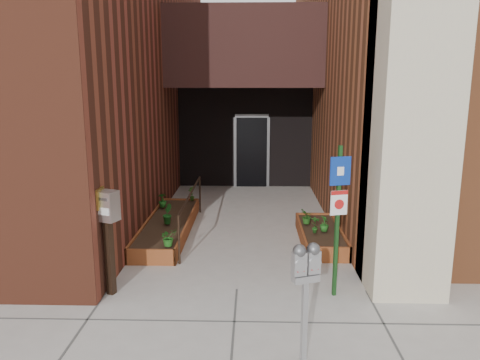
{
  "coord_description": "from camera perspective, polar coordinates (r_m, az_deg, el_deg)",
  "views": [
    {
      "loc": [
        0.24,
        -6.75,
        3.19
      ],
      "look_at": [
        -0.0,
        1.8,
        1.36
      ],
      "focal_mm": 35.0,
      "sensor_mm": 36.0,
      "label": 1
    }
  ],
  "objects": [
    {
      "name": "shrub_left_b",
      "position": [
        9.72,
        -8.87,
        -4.1
      ],
      "size": [
        0.25,
        0.25,
        0.41
      ],
      "primitive_type": "imported",
      "rotation": [
        0.0,
        0.0,
        1.68
      ],
      "color": "#185419",
      "rests_on": "planter_left"
    },
    {
      "name": "payment_dropbox",
      "position": [
        7.18,
        -15.86,
        -4.78
      ],
      "size": [
        0.39,
        0.34,
        1.61
      ],
      "color": "black",
      "rests_on": "ground"
    },
    {
      "name": "shrub_right_b",
      "position": [
        9.14,
        9.17,
        -5.37
      ],
      "size": [
        0.23,
        0.23,
        0.34
      ],
      "primitive_type": "imported",
      "rotation": [
        0.0,
        0.0,
        2.78
      ],
      "color": "#1E5518",
      "rests_on": "planter_right"
    },
    {
      "name": "parking_meter",
      "position": [
        5.31,
        8.02,
        -10.99
      ],
      "size": [
        0.33,
        0.22,
        1.44
      ],
      "color": "#9A9A9C",
      "rests_on": "ground"
    },
    {
      "name": "shrub_right_a",
      "position": [
        9.27,
        10.24,
        -5.25
      ],
      "size": [
        0.2,
        0.2,
        0.31
      ],
      "primitive_type": "imported",
      "rotation": [
        0.0,
        0.0,
        1.39
      ],
      "color": "#205F1B",
      "rests_on": "planter_right"
    },
    {
      "name": "shrub_left_c",
      "position": [
        10.98,
        -9.42,
        -2.44
      ],
      "size": [
        0.23,
        0.23,
        0.33
      ],
      "primitive_type": "imported",
      "rotation": [
        0.0,
        0.0,
        3.48
      ],
      "color": "#1D5F1B",
      "rests_on": "planter_left"
    },
    {
      "name": "ground",
      "position": [
        7.47,
        -0.39,
        -13.18
      ],
      "size": [
        80.0,
        80.0,
        0.0
      ],
      "primitive_type": "plane",
      "color": "#9E9991",
      "rests_on": "ground"
    },
    {
      "name": "handrail",
      "position": [
        9.79,
        -6.02,
        -2.41
      ],
      "size": [
        0.04,
        3.34,
        0.9
      ],
      "color": "black",
      "rests_on": "ground"
    },
    {
      "name": "sign_post",
      "position": [
        6.93,
        11.89,
        -3.09
      ],
      "size": [
        0.31,
        0.11,
        2.28
      ],
      "color": "#153A15",
      "rests_on": "ground"
    },
    {
      "name": "shrub_left_a",
      "position": [
        8.44,
        -8.71,
        -6.9
      ],
      "size": [
        0.4,
        0.4,
        0.32
      ],
      "primitive_type": "imported",
      "rotation": [
        0.0,
        0.0,
        0.64
      ],
      "color": "#22611B",
      "rests_on": "planter_left"
    },
    {
      "name": "planter_right",
      "position": [
        9.55,
        9.78,
        -6.74
      ],
      "size": [
        0.8,
        2.2,
        0.3
      ],
      "color": "brown",
      "rests_on": "ground"
    },
    {
      "name": "shrub_left_d",
      "position": [
        11.47,
        -5.9,
        -1.64
      ],
      "size": [
        0.27,
        0.27,
        0.36
      ],
      "primitive_type": "imported",
      "rotation": [
        0.0,
        0.0,
        5.39
      ],
      "color": "#275618",
      "rests_on": "planter_left"
    },
    {
      "name": "shrub_right_c",
      "position": [
        9.68,
        8.15,
        -4.44
      ],
      "size": [
        0.32,
        0.32,
        0.31
      ],
      "primitive_type": "imported",
      "rotation": [
        0.0,
        0.0,
        4.56
      ],
      "color": "#205017",
      "rests_on": "planter_right"
    },
    {
      "name": "planter_left",
      "position": [
        10.09,
        -8.73,
        -5.68
      ],
      "size": [
        0.9,
        3.6,
        0.3
      ],
      "color": "brown",
      "rests_on": "ground"
    },
    {
      "name": "architecture",
      "position": [
        13.77,
        -0.18,
        19.57
      ],
      "size": [
        20.0,
        14.6,
        10.0
      ],
      "color": "brown",
      "rests_on": "ground"
    }
  ]
}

